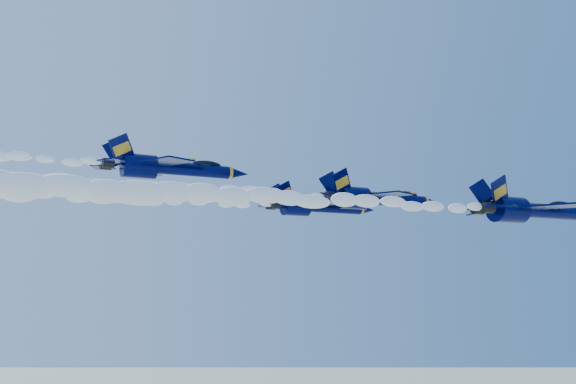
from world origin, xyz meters
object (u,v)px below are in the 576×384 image
jet_third (317,207)px  jet_fourth (169,167)px  jet_lead (532,210)px  jet_second (376,198)px

jet_third → jet_fourth: bearing=153.4°
jet_third → jet_fourth: (-16.93, 8.48, 4.98)m
jet_lead → jet_second: bearing=138.1°
jet_second → jet_third: bearing=118.8°
jet_lead → jet_third: 25.69m
jet_lead → jet_second: (-13.12, 11.79, 1.83)m
jet_third → jet_second: bearing=-61.2°
jet_second → jet_fourth: 26.60m
jet_second → jet_third: (-4.01, 7.31, -0.51)m
jet_third → jet_fourth: 19.58m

